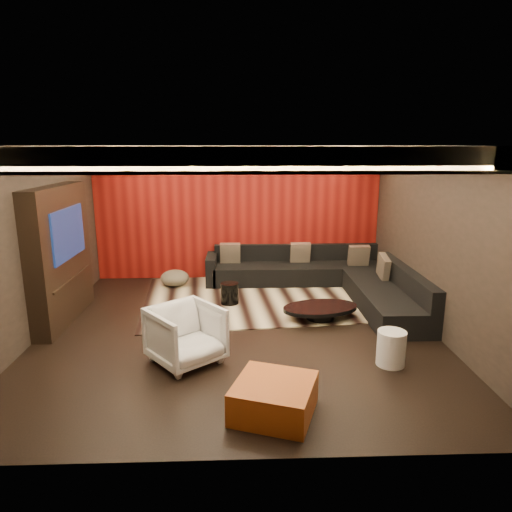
{
  "coord_description": "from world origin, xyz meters",
  "views": [
    {
      "loc": [
        0.03,
        -6.63,
        2.8
      ],
      "look_at": [
        0.3,
        0.6,
        1.05
      ],
      "focal_mm": 32.0,
      "sensor_mm": 36.0,
      "label": 1
    }
  ],
  "objects_px": {
    "drum_stool": "(230,293)",
    "white_side_table": "(391,348)",
    "sectional_sofa": "(327,279)",
    "armchair": "(186,335)",
    "coffee_table": "(320,312)",
    "orange_ottoman": "(274,398)"
  },
  "relations": [
    {
      "from": "drum_stool",
      "to": "white_side_table",
      "type": "xyz_separation_m",
      "value": [
        2.15,
        -2.42,
        0.02
      ]
    },
    {
      "from": "white_side_table",
      "to": "sectional_sofa",
      "type": "bearing_deg",
      "value": 94.94
    },
    {
      "from": "armchair",
      "to": "sectional_sofa",
      "type": "distance_m",
      "value": 3.77
    },
    {
      "from": "white_side_table",
      "to": "armchair",
      "type": "relative_size",
      "value": 0.55
    },
    {
      "from": "white_side_table",
      "to": "armchair",
      "type": "bearing_deg",
      "value": 176.38
    },
    {
      "from": "coffee_table",
      "to": "drum_stool",
      "type": "height_order",
      "value": "drum_stool"
    },
    {
      "from": "orange_ottoman",
      "to": "armchair",
      "type": "xyz_separation_m",
      "value": [
        -1.07,
        1.23,
        0.21
      ]
    },
    {
      "from": "drum_stool",
      "to": "coffee_table",
      "type": "bearing_deg",
      "value": -27.86
    },
    {
      "from": "white_side_table",
      "to": "sectional_sofa",
      "type": "xyz_separation_m",
      "value": [
        -0.27,
        3.07,
        0.03
      ]
    },
    {
      "from": "coffee_table",
      "to": "armchair",
      "type": "xyz_separation_m",
      "value": [
        -2.04,
        -1.45,
        0.26
      ]
    },
    {
      "from": "orange_ottoman",
      "to": "white_side_table",
      "type": "bearing_deg",
      "value": 33.31
    },
    {
      "from": "drum_stool",
      "to": "sectional_sofa",
      "type": "xyz_separation_m",
      "value": [
        1.89,
        0.64,
        0.05
      ]
    },
    {
      "from": "coffee_table",
      "to": "armchair",
      "type": "height_order",
      "value": "armchair"
    },
    {
      "from": "sectional_sofa",
      "to": "drum_stool",
      "type": "bearing_deg",
      "value": -161.15
    },
    {
      "from": "drum_stool",
      "to": "white_side_table",
      "type": "bearing_deg",
      "value": -48.37
    },
    {
      "from": "orange_ottoman",
      "to": "sectional_sofa",
      "type": "xyz_separation_m",
      "value": [
        1.35,
        4.13,
        0.08
      ]
    },
    {
      "from": "drum_stool",
      "to": "white_side_table",
      "type": "height_order",
      "value": "white_side_table"
    },
    {
      "from": "drum_stool",
      "to": "armchair",
      "type": "xyz_separation_m",
      "value": [
        -0.53,
        -2.25,
        0.17
      ]
    },
    {
      "from": "coffee_table",
      "to": "sectional_sofa",
      "type": "bearing_deg",
      "value": 75.26
    },
    {
      "from": "drum_stool",
      "to": "orange_ottoman",
      "type": "bearing_deg",
      "value": -81.21
    },
    {
      "from": "orange_ottoman",
      "to": "armchair",
      "type": "distance_m",
      "value": 1.64
    },
    {
      "from": "white_side_table",
      "to": "orange_ottoman",
      "type": "relative_size",
      "value": 0.57
    }
  ]
}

